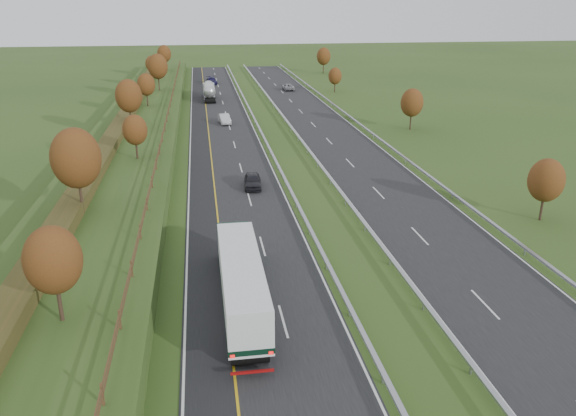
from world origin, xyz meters
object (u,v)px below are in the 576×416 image
(box_lorry, at_px, (241,277))
(car_small_far, at_px, (211,81))
(car_silver_mid, at_px, (224,119))
(car_oncoming, at_px, (288,87))
(road_tanker, at_px, (209,91))
(car_dark_near, at_px, (253,181))

(box_lorry, height_order, car_small_far, box_lorry)
(car_silver_mid, relative_size, car_oncoming, 0.92)
(car_silver_mid, distance_m, car_oncoming, 39.12)
(road_tanker, relative_size, car_small_far, 1.98)
(road_tanker, height_order, car_oncoming, road_tanker)
(car_dark_near, xyz_separation_m, car_oncoming, (15.08, 70.64, -0.06))
(box_lorry, bearing_deg, car_silver_mid, 88.23)
(car_silver_mid, bearing_deg, car_small_far, 85.26)
(box_lorry, bearing_deg, car_oncoming, 79.24)
(car_small_far, bearing_deg, car_oncoming, -41.27)
(road_tanker, distance_m, car_silver_mid, 25.33)
(box_lorry, xyz_separation_m, road_tanker, (-0.02, 86.25, -0.47))
(car_oncoming, bearing_deg, box_lorry, 78.62)
(road_tanker, bearing_deg, car_oncoming, 29.19)
(car_dark_near, xyz_separation_m, car_small_far, (-2.19, 83.36, 0.05))
(road_tanker, relative_size, car_dark_near, 2.47)
(car_dark_near, height_order, car_small_far, car_small_far)
(box_lorry, relative_size, car_dark_near, 3.58)
(car_dark_near, relative_size, car_oncoming, 0.88)
(box_lorry, height_order, road_tanker, box_lorry)
(box_lorry, bearing_deg, road_tanker, 90.01)
(car_dark_near, relative_size, car_small_far, 0.80)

